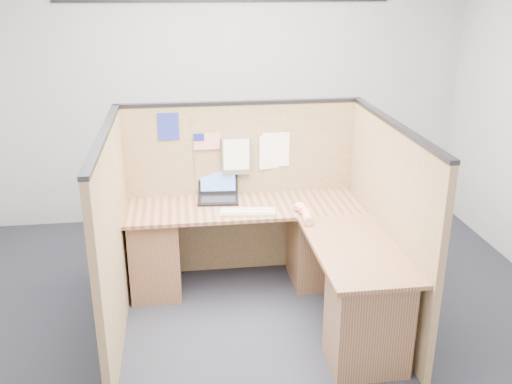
{
  "coord_description": "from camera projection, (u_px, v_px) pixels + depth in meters",
  "views": [
    {
      "loc": [
        -0.5,
        -3.63,
        2.47
      ],
      "look_at": [
        0.07,
        0.5,
        0.91
      ],
      "focal_mm": 40.0,
      "sensor_mm": 36.0,
      "label": 1
    }
  ],
  "objects": [
    {
      "name": "paper_right",
      "position": [
        272.0,
        152.0,
        4.85
      ],
      "size": [
        0.23,
        0.04,
        0.29
      ],
      "primitive_type": "cube",
      "rotation": [
        0.0,
        0.0,
        0.14
      ],
      "color": "white",
      "rests_on": "cubicle_partitions"
    },
    {
      "name": "laptop",
      "position": [
        217.0,
        191.0,
        4.81
      ],
      "size": [
        0.36,
        0.35,
        0.24
      ],
      "rotation": [
        0.0,
        0.0,
        -0.08
      ],
      "color": "black",
      "rests_on": "l_desk"
    },
    {
      "name": "cubicle_partitions",
      "position": [
        249.0,
        213.0,
        4.42
      ],
      "size": [
        2.06,
        1.83,
        1.53
      ],
      "color": "brown",
      "rests_on": "floor"
    },
    {
      "name": "floor",
      "position": [
        256.0,
        328.0,
        4.29
      ],
      "size": [
        5.0,
        5.0,
        0.0
      ],
      "primitive_type": "plane",
      "color": "black",
      "rests_on": "ground"
    },
    {
      "name": "american_flag",
      "position": [
        204.0,
        143.0,
        4.72
      ],
      "size": [
        0.22,
        0.01,
        0.38
      ],
      "color": "olive",
      "rests_on": "cubicle_partitions"
    },
    {
      "name": "wall_front",
      "position": [
        359.0,
        357.0,
        1.72
      ],
      "size": [
        5.0,
        0.0,
        5.0
      ],
      "primitive_type": "plane",
      "rotation": [
        -1.57,
        0.0,
        0.0
      ],
      "color": "#AAADAF",
      "rests_on": "floor"
    },
    {
      "name": "hand_forearm",
      "position": [
        305.0,
        213.0,
        4.43
      ],
      "size": [
        0.1,
        0.37,
        0.08
      ],
      "color": "tan",
      "rests_on": "l_desk"
    },
    {
      "name": "file_holder",
      "position": [
        236.0,
        156.0,
        4.79
      ],
      "size": [
        0.24,
        0.05,
        0.31
      ],
      "color": "slate",
      "rests_on": "cubicle_partitions"
    },
    {
      "name": "paper_left",
      "position": [
        276.0,
        150.0,
        4.84
      ],
      "size": [
        0.23,
        0.01,
        0.3
      ],
      "primitive_type": "cube",
      "rotation": [
        0.0,
        0.0,
        -0.01
      ],
      "color": "white",
      "rests_on": "cubicle_partitions"
    },
    {
      "name": "mouse",
      "position": [
        300.0,
        208.0,
        4.55
      ],
      "size": [
        0.1,
        0.06,
        0.04
      ],
      "primitive_type": "ellipsoid",
      "rotation": [
        0.0,
        0.0,
        -0.01
      ],
      "color": "silver",
      "rests_on": "l_desk"
    },
    {
      "name": "blue_poster",
      "position": [
        168.0,
        127.0,
        4.65
      ],
      "size": [
        0.17,
        0.01,
        0.23
      ],
      "primitive_type": "cube",
      "rotation": [
        0.0,
        0.0,
        0.04
      ],
      "color": "navy",
      "rests_on": "cubicle_partitions"
    },
    {
      "name": "keyboard",
      "position": [
        248.0,
        212.0,
        4.5
      ],
      "size": [
        0.46,
        0.2,
        0.03
      ],
      "rotation": [
        0.0,
        0.0,
        -0.11
      ],
      "color": "tan",
      "rests_on": "l_desk"
    },
    {
      "name": "l_desk",
      "position": [
        275.0,
        263.0,
        4.45
      ],
      "size": [
        1.95,
        1.75,
        0.73
      ],
      "color": "brown",
      "rests_on": "floor"
    },
    {
      "name": "wall_back",
      "position": [
        227.0,
        89.0,
        5.89
      ],
      "size": [
        5.0,
        0.0,
        5.0
      ],
      "primitive_type": "plane",
      "rotation": [
        1.57,
        0.0,
        0.0
      ],
      "color": "#AAADAF",
      "rests_on": "floor"
    }
  ]
}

